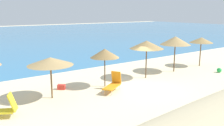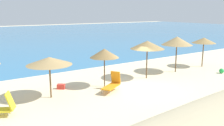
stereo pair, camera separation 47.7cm
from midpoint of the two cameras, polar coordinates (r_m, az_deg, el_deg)
name	(u,v)px [view 1 (the left image)]	position (r m, az deg, el deg)	size (l,w,h in m)	color
ground_plane	(141,86)	(16.76, 5.85, -5.43)	(160.00, 160.00, 0.00)	beige
sea_water	(1,37)	(54.41, -24.62, 5.60)	(160.00, 69.00, 0.01)	teal
beach_umbrella_1	(50,61)	(14.42, -15.05, 0.37)	(2.61, 2.61, 2.43)	brown
beach_umbrella_2	(105,53)	(16.14, -2.55, 2.28)	(1.92, 1.92, 2.58)	brown
beach_umbrella_3	(147,45)	(18.40, 7.32, 4.23)	(2.54, 2.54, 2.85)	brown
beach_umbrella_4	(175,41)	(20.89, 13.88, 5.07)	(2.50, 2.50, 2.97)	brown
beach_umbrella_5	(201,40)	(23.77, 19.49, 5.02)	(2.10, 2.10, 2.66)	brown
lounge_chair_0	(113,84)	(15.60, -0.61, -4.84)	(1.72, 1.36, 1.19)	orange
lounge_chair_1	(4,108)	(13.01, -24.72, -9.51)	(1.57, 1.21, 1.19)	yellow
beach_ball	(219,70)	(22.13, 23.09, -1.54)	(0.39, 0.39, 0.39)	green
cooler_box	(61,87)	(16.40, -12.50, -5.46)	(0.49, 0.31, 0.32)	red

